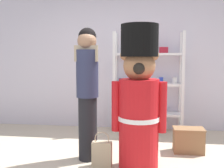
# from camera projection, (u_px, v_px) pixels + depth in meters

# --- Properties ---
(back_wall) EXTENTS (6.40, 0.12, 2.60)m
(back_wall) POSITION_uv_depth(u_px,v_px,m) (123.00, 59.00, 4.81)
(back_wall) COLOR silver
(back_wall) RESTS_ON ground_plane
(merchandise_shelf) EXTENTS (1.23, 0.35, 1.77)m
(merchandise_shelf) POSITION_uv_depth(u_px,v_px,m) (147.00, 82.00, 4.58)
(merchandise_shelf) COLOR white
(merchandise_shelf) RESTS_ON ground_plane
(teddy_bear_guard) EXTENTS (0.64, 0.48, 1.69)m
(teddy_bear_guard) POSITION_uv_depth(u_px,v_px,m) (139.00, 101.00, 2.98)
(teddy_bear_guard) COLOR red
(teddy_bear_guard) RESTS_ON ground_plane
(person_shopper) EXTENTS (0.30, 0.28, 1.69)m
(person_shopper) POSITION_uv_depth(u_px,v_px,m) (87.00, 87.00, 3.27)
(person_shopper) COLOR black
(person_shopper) RESTS_ON ground_plane
(shopping_bag) EXTENTS (0.24, 0.10, 0.43)m
(shopping_bag) POSITION_uv_depth(u_px,v_px,m) (102.00, 154.00, 3.11)
(shopping_bag) COLOR #C1AD89
(shopping_bag) RESTS_ON ground_plane
(display_crate) EXTENTS (0.42, 0.25, 0.34)m
(display_crate) POSITION_uv_depth(u_px,v_px,m) (188.00, 140.00, 3.58)
(display_crate) COLOR olive
(display_crate) RESTS_ON ground_plane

